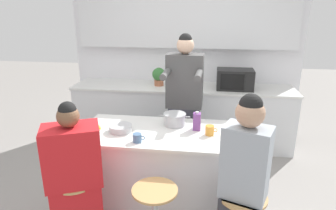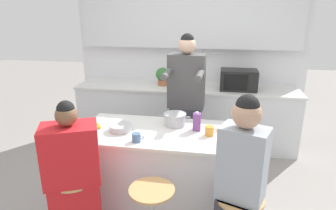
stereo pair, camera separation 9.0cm
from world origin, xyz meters
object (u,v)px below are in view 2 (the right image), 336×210
Objects in this scene: cooking_pot at (175,119)px; fruit_bowl at (121,128)px; coffee_cup_far at (136,137)px; juice_carton at (197,122)px; person_seated_near at (240,195)px; person_wrapped_blanket at (74,184)px; person_cooking at (186,109)px; kitchen_island at (167,171)px; bar_stool_leftmost at (77,210)px; microwave at (238,80)px; banana_bunch at (96,126)px; coffee_cup_near at (209,131)px; potted_plant at (162,76)px.

cooking_pot reaches higher than fruit_bowl.
cooking_pot is 0.56m from fruit_bowl.
cooking_pot is at bearing 57.40° from coffee_cup_far.
coffee_cup_far is at bearing -44.41° from fruit_bowl.
cooking_pot is 2.81× the size of coffee_cup_far.
cooking_pot is at bearing 158.26° from juice_carton.
fruit_bowl is (-1.13, 0.62, 0.21)m from person_seated_near.
person_wrapped_blanket is at bearing -130.03° from cooking_pot.
person_cooking is 9.29× the size of juice_carton.
kitchen_island is 0.86m from person_cooking.
cooking_pot is (0.74, 0.83, 0.58)m from bar_stool_leftmost.
fruit_bowl is 2.02× the size of coffee_cup_far.
cooking_pot reaches higher than bar_stool_leftmost.
banana_bunch is at bearing -131.98° from microwave.
coffee_cup_near reaches higher than fruit_bowl.
fruit_bowl reaches higher than banana_bunch.
person_wrapped_blanket is 0.71m from fruit_bowl.
person_seated_near is 0.74m from coffee_cup_near.
microwave reaches higher than juice_carton.
potted_plant is at bearing 134.32° from person_seated_near.
kitchen_island is 0.94m from bar_stool_leftmost.
coffee_cup_near is at bearing -39.84° from juice_carton.
microwave is at bearing 64.86° from kitchen_island.
banana_bunch reaches higher than bar_stool_leftmost.
person_wrapped_blanket reaches higher than microwave.
person_seated_near is 2.31m from microwave.
coffee_cup_near is 1.14m from banana_bunch.
microwave is (0.65, 0.88, 0.17)m from person_cooking.
bar_stool_leftmost is 0.84m from fruit_bowl.
person_cooking is 1.53m from person_seated_near.
microwave is at bearing 63.86° from cooking_pot.
coffee_cup_near is (0.31, -0.75, 0.05)m from person_cooking.
coffee_cup_near is 1.02× the size of coffee_cup_far.
banana_bunch is (-1.14, -0.01, -0.02)m from coffee_cup_near.
fruit_bowl is (-0.51, -0.23, -0.03)m from cooking_pot.
person_seated_near is 12.95× the size of coffee_cup_near.
banana_bunch is 1.02m from juice_carton.
juice_carton is 1.71m from potted_plant.
juice_carton is at bearing 17.50° from kitchen_island.
person_cooking reaches higher than fruit_bowl.
fruit_bowl is (0.21, 0.62, 0.27)m from person_wrapped_blanket.
potted_plant is (-1.04, 2.34, 0.35)m from person_seated_near.
cooking_pot is at bearing 26.39° from person_wrapped_blanket.
person_cooking is at bearing -63.40° from potted_plant.
juice_carton is (0.97, 0.74, 0.60)m from bar_stool_leftmost.
bar_stool_leftmost is 1.32× the size of microwave.
kitchen_island reaches higher than bar_stool_leftmost.
kitchen_island is at bearing 177.64° from coffee_cup_near.
person_cooking is 11.80× the size of banana_bunch.
person_cooking is at bearing 60.22° from bar_stool_leftmost.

